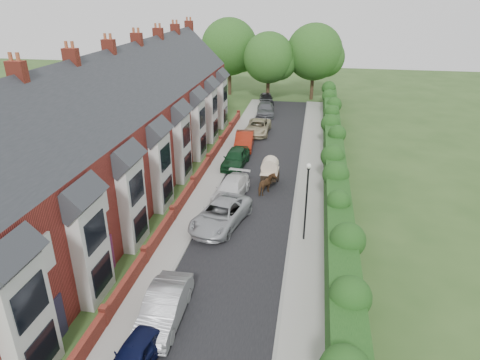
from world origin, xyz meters
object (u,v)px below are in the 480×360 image
(car_red, at_px, (244,141))
(car_beige, at_px, (258,127))
(car_silver_b, at_px, (221,214))
(lamppost, at_px, (307,193))
(car_black, at_px, (267,99))
(horse_cart, at_px, (270,169))
(car_silver_a, at_px, (164,307))
(horse, at_px, (267,185))
(car_white, at_px, (231,189))
(car_green, at_px, (235,158))
(car_navy, at_px, (137,352))
(car_grey, at_px, (265,109))

(car_red, relative_size, car_beige, 0.92)
(car_beige, bearing_deg, car_silver_b, -89.03)
(lamppost, xyz_separation_m, car_red, (-6.40, 16.06, -2.50))
(lamppost, xyz_separation_m, car_black, (-6.34, 34.20, -2.57))
(car_black, distance_m, horse_cart, 26.28)
(car_silver_a, relative_size, horse_cart, 1.54)
(car_black, distance_m, horse, 28.21)
(car_white, bearing_deg, car_green, 103.93)
(car_silver_a, height_order, car_silver_b, car_silver_b)
(car_silver_a, bearing_deg, car_beige, 87.92)
(car_navy, bearing_deg, car_beige, 98.79)
(car_navy, height_order, car_silver_a, car_silver_a)
(car_beige, bearing_deg, horse_cart, -77.93)
(car_beige, bearing_deg, car_grey, 90.99)
(car_grey, bearing_deg, horse, -89.21)
(car_green, height_order, horse, car_green)
(car_red, bearing_deg, horse_cart, -71.81)
(car_navy, bearing_deg, car_red, 100.00)
(car_grey, height_order, car_black, car_grey)
(car_silver_a, relative_size, car_beige, 0.90)
(car_black, bearing_deg, horse_cart, -94.42)
(car_silver_a, relative_size, horse, 2.62)
(lamppost, xyz_separation_m, car_beige, (-5.72, 20.94, -2.57))
(lamppost, bearing_deg, horse_cart, 110.47)
(car_white, height_order, car_grey, car_grey)
(car_silver_b, relative_size, car_grey, 1.11)
(lamppost, relative_size, car_red, 1.07)
(car_red, distance_m, horse, 10.43)
(car_black, relative_size, horse_cart, 1.38)
(car_silver_a, distance_m, car_beige, 29.14)
(car_silver_a, relative_size, car_grey, 0.93)
(car_red, relative_size, car_grey, 0.95)
(car_white, distance_m, car_red, 10.97)
(car_beige, height_order, horse, horse)
(lamppost, xyz_separation_m, car_white, (-5.59, 5.12, -2.58))
(car_green, xyz_separation_m, horse_cart, (3.36, -3.18, 0.48))
(car_green, bearing_deg, horse, -53.45)
(car_green, bearing_deg, car_silver_b, -81.50)
(car_white, distance_m, car_beige, 15.82)
(car_navy, height_order, car_red, car_red)
(car_white, xyz_separation_m, car_beige, (-0.14, 15.82, 0.02))
(horse, bearing_deg, car_beige, -56.85)
(car_white, xyz_separation_m, car_red, (-0.81, 10.94, 0.08))
(lamppost, height_order, car_red, lamppost)
(car_white, xyz_separation_m, horse, (2.55, 1.06, 0.05))
(car_green, relative_size, car_red, 0.96)
(car_silver_a, relative_size, car_green, 1.02)
(car_silver_b, relative_size, horse, 3.13)
(lamppost, height_order, horse, lamppost)
(car_red, xyz_separation_m, horse, (3.36, -9.88, -0.03))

